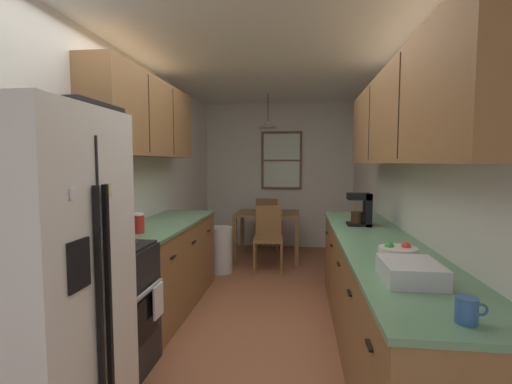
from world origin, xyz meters
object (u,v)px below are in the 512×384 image
(dining_table, at_px, (268,220))
(trash_bin, at_px, (220,250))
(refrigerator, at_px, (31,288))
(microwave_over_range, at_px, (79,130))
(dish_rack, at_px, (410,271))
(mug_by_coffeemaker, at_px, (467,310))
(dining_chair_far, at_px, (268,221))
(stove_range, at_px, (101,311))
(storage_canister, at_px, (138,223))
(dining_chair_near, at_px, (268,235))
(fruit_bowl, at_px, (398,251))
(coffee_maker, at_px, (362,209))

(dining_table, height_order, trash_bin, dining_table)
(refrigerator, distance_m, trash_bin, 3.26)
(microwave_over_range, distance_m, dish_rack, 2.23)
(mug_by_coffeemaker, bearing_deg, dining_table, 105.13)
(refrigerator, distance_m, dining_chair_far, 4.65)
(stove_range, bearing_deg, dining_table, 74.94)
(trash_bin, xyz_separation_m, mug_by_coffeemaker, (1.71, -3.39, 0.64))
(stove_range, xyz_separation_m, storage_canister, (-0.01, 0.62, 0.51))
(microwave_over_range, bearing_deg, dish_rack, -11.41)
(dining_chair_near, height_order, dish_rack, dish_rack)
(stove_range, height_order, trash_bin, stove_range)
(dining_chair_near, relative_size, dish_rack, 2.65)
(dining_table, distance_m, mug_by_coffeemaker, 4.32)
(dining_table, height_order, mug_by_coffeemaker, mug_by_coffeemaker)
(trash_bin, bearing_deg, stove_range, -96.75)
(dining_table, distance_m, fruit_bowl, 3.39)
(stove_range, distance_m, dining_chair_near, 2.83)
(mug_by_coffeemaker, bearing_deg, dining_chair_near, 106.57)
(microwave_over_range, bearing_deg, refrigerator, -76.36)
(microwave_over_range, height_order, dish_rack, microwave_over_range)
(fruit_bowl, height_order, dish_rack, dish_rack)
(dining_table, distance_m, dining_chair_far, 0.61)
(dining_chair_far, height_order, mug_by_coffeemaker, mug_by_coffeemaker)
(fruit_bowl, bearing_deg, microwave_over_range, -177.78)
(microwave_over_range, bearing_deg, fruit_bowl, 2.22)
(refrigerator, xyz_separation_m, dish_rack, (1.88, 0.30, 0.06))
(stove_range, bearing_deg, dining_chair_far, 77.86)
(storage_canister, bearing_deg, fruit_bowl, -15.09)
(refrigerator, xyz_separation_m, dining_chair_far, (0.77, 4.56, -0.39))
(dining_chair_near, height_order, storage_canister, storage_canister)
(microwave_over_range, xyz_separation_m, trash_bin, (0.41, 2.49, -1.41))
(storage_canister, bearing_deg, mug_by_coffeemaker, -37.21)
(stove_range, bearing_deg, microwave_over_range, 179.97)
(coffee_maker, bearing_deg, trash_bin, 143.42)
(dining_chair_far, xyz_separation_m, trash_bin, (-0.53, -1.37, -0.19))
(stove_range, xyz_separation_m, coffee_maker, (1.97, 1.24, 0.59))
(microwave_over_range, distance_m, coffee_maker, 2.51)
(stove_range, bearing_deg, mug_by_coffeemaker, -24.19)
(dining_chair_near, xyz_separation_m, dish_rack, (1.00, -3.08, 0.45))
(storage_canister, bearing_deg, dining_chair_near, 65.10)
(dining_chair_far, bearing_deg, fruit_bowl, -72.68)
(dining_table, relative_size, coffee_maker, 3.11)
(mug_by_coffeemaker, bearing_deg, microwave_over_range, 156.96)
(dining_table, bearing_deg, microwave_over_range, -106.91)
(dining_table, relative_size, storage_canister, 5.68)
(refrigerator, xyz_separation_m, coffee_maker, (1.91, 1.95, 0.18))
(stove_range, distance_m, dining_chair_far, 3.94)
(dining_chair_far, xyz_separation_m, coffee_maker, (1.14, -2.61, 0.56))
(dish_rack, bearing_deg, mug_by_coffeemaker, -82.47)
(dining_chair_far, height_order, trash_bin, dining_chair_far)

